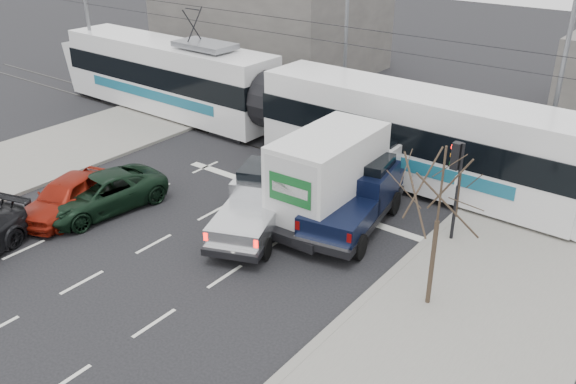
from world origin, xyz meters
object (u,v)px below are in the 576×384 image
Objects in this scene: tram at (273,101)px; street_lamp_far at (344,22)px; bare_tree at (441,192)px; box_truck at (337,175)px; navy_pickup at (357,195)px; traffic_signal at (456,170)px; green_car at (100,194)px; red_car at (67,196)px; street_lamp_near at (559,61)px; silver_pickup at (259,200)px.

street_lamp_far is at bearing 87.83° from tram.
bare_tree reaches higher than box_truck.
navy_pickup is (7.40, -10.45, -3.92)m from street_lamp_far.
tram reaches higher than traffic_signal.
street_lamp_far reaches higher than navy_pickup.
street_lamp_far is at bearing 93.56° from green_car.
bare_tree is 0.17× the size of tram.
red_car is at bearing -151.15° from traffic_signal.
silver_pickup is at bearing -122.97° from street_lamp_near.
street_lamp_far is at bearing 115.27° from navy_pickup.
street_lamp_far is 14.06m from silver_pickup.
box_truck is at bearing -168.54° from traffic_signal.
tram is 6.64× the size of red_car.
street_lamp_near reaches higher than green_car.
navy_pickup is (2.81, 2.20, 0.15)m from silver_pickup.
street_lamp_near is 20.13m from red_car.
bare_tree reaches higher than navy_pickup.
bare_tree is at bearing -31.91° from tram.
navy_pickup is (7.71, -4.80, -0.91)m from tram.
street_lamp_near reaches higher than box_truck.
red_car is (-6.46, -3.75, -0.29)m from silver_pickup.
red_car is (-12.53, -6.90, -1.99)m from traffic_signal.
silver_pickup is (4.59, -12.65, -4.07)m from street_lamp_far.
tram is at bearing 65.93° from red_car.
box_truck is (-5.34, 3.14, -2.06)m from bare_tree.
street_lamp_near is 13.34m from silver_pickup.
street_lamp_near is at bearing 54.48° from green_car.
green_car is (-12.87, -1.95, -3.08)m from bare_tree.
red_car is (-13.65, -2.90, -3.04)m from bare_tree.
street_lamp_near is at bearing 83.59° from traffic_signal.
street_lamp_near is 1.00× the size of street_lamp_far.
tram reaches higher than navy_pickup.
street_lamp_near is at bearing 35.46° from silver_pickup.
traffic_signal is 4.41m from box_truck.
green_car is 1.24m from red_car.
tram is at bearing 93.09° from green_car.
street_lamp_far reaches higher than red_car.
tram is 4.11× the size of box_truck.
bare_tree is 0.56× the size of street_lamp_far.
silver_pickup is at bearing 33.80° from green_car.
green_car is 1.17× the size of red_car.
tram is 5.69× the size of green_car.
green_car is (-5.67, -2.79, -0.33)m from silver_pickup.
street_lamp_near is (-0.29, 11.50, 1.32)m from bare_tree.
street_lamp_near reaches higher than silver_pickup.
green_car is (-1.09, -15.45, -4.40)m from street_lamp_far.
bare_tree is 11.58m from street_lamp_near.
street_lamp_far is 13.39m from navy_pickup.
traffic_signal is at bearing 9.95° from box_truck.
street_lamp_near is 18.94m from green_car.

